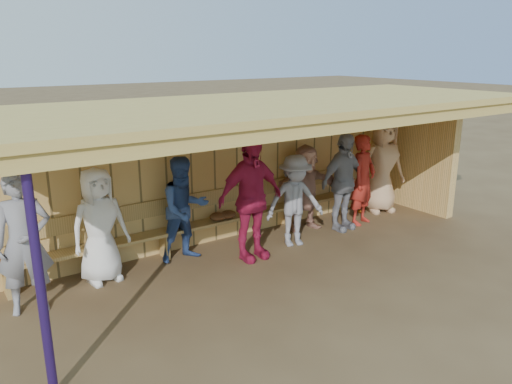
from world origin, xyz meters
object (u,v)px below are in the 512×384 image
Objects in this scene: player_c at (185,209)px; bench at (231,211)px; player_a at (24,243)px; player_extra at (343,182)px; player_g at (363,180)px; player_e at (295,201)px; player_f at (306,188)px; player_d at (251,199)px; player_h at (382,165)px; player_b at (99,225)px.

bench is at bearing 17.29° from player_c.
player_extra is at bearing 11.26° from player_a.
player_g is at bearing 11.54° from player_a.
player_e is at bearing -14.66° from player_c.
player_f is at bearing 145.34° from player_g.
player_a is 3.26m from player_d.
player_extra is 0.24× the size of bench.
player_extra reaches higher than player_f.
player_h reaches higher than player_c.
player_f is 1.99m from player_h.
player_h is at bearing 26.47° from player_e.
player_e is 0.91× the size of player_g.
player_d is (0.87, -0.55, 0.16)m from player_c.
player_c is 1.12m from bench.
player_g is at bearing -12.07° from player_f.
player_extra reaches higher than player_e.
player_a reaches higher than bench.
bench is at bearing 1.01° from player_b.
bench is at bearing 150.45° from player_e.
player_a is at bearing -169.42° from player_f.
player_b is 2.28m from player_d.
player_b is at bearing 29.82° from player_a.
player_b is at bearing 164.37° from player_d.
player_f is at bearing 17.55° from player_d.
player_f is at bearing 139.57° from player_extra.
player_e is at bearing 9.65° from player_a.
player_d is 1.16× the size of player_g.
player_extra is (1.21, 0.10, 0.12)m from player_e.
player_a is 1.17× the size of player_e.
player_a is 3.49m from bench.
player_c is 3.04m from player_extra.
player_e is 1.22m from player_extra.
player_e is 0.98× the size of player_f.
player_a is 5.94m from player_g.
player_extra is at bearing 21.82° from player_e.
player_extra is (5.39, -0.06, -0.02)m from player_a.
player_h is at bearing -6.85° from player_b.
player_g is (1.10, -0.37, 0.06)m from player_f.
player_extra reaches higher than bench.
player_e is at bearing -136.48° from player_f.
player_extra is at bearing -11.52° from player_b.
player_c is 0.86× the size of player_h.
player_e is (4.18, -0.16, -0.13)m from player_a.
player_g reaches higher than bench.
player_h is at bearing 14.25° from player_a.
player_b is 3.80m from player_f.
player_b reaches higher than player_c.
player_f is at bearing 0.85° from player_c.
player_c is 4.45m from player_h.
player_c is at bearing 167.76° from player_extra.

